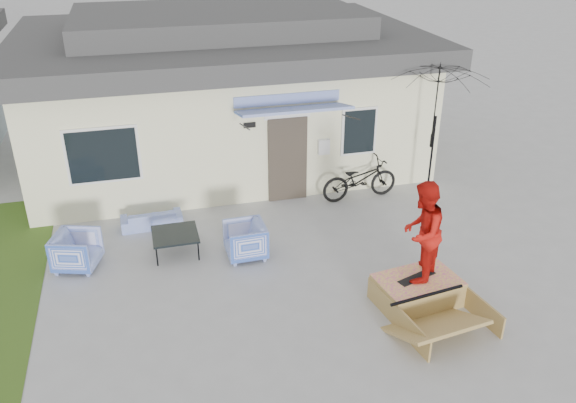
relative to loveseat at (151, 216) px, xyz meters
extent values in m
plane|color=#A0A0A0|center=(2.33, -3.90, -0.27)|extent=(90.00, 90.00, 0.00)
cube|color=#305019|center=(-2.87, -1.90, -0.26)|extent=(1.40, 8.00, 0.01)
cube|color=beige|center=(2.33, 4.10, 1.23)|extent=(10.00, 7.00, 3.00)
cube|color=#373737|center=(2.33, 4.10, 2.98)|extent=(10.80, 7.80, 0.50)
cube|color=#373737|center=(2.33, 4.10, 3.53)|extent=(7.50, 4.50, 0.60)
cube|color=#3B3228|center=(3.33, 0.56, 0.78)|extent=(0.95, 0.08, 2.10)
cube|color=white|center=(-0.87, 0.57, 1.33)|extent=(1.60, 0.06, 1.30)
cube|color=white|center=(5.13, 0.57, 1.33)|extent=(0.90, 0.06, 1.20)
cube|color=blue|center=(3.33, 0.05, 2.18)|extent=(2.50, 1.09, 0.29)
imported|color=blue|center=(0.00, 0.00, 0.00)|extent=(1.37, 0.45, 0.53)
imported|color=blue|center=(-1.51, -1.35, 0.15)|extent=(0.97, 1.01, 0.84)
imported|color=blue|center=(1.80, -1.80, 0.14)|extent=(0.76, 0.81, 0.82)
cube|color=black|center=(0.43, -1.30, -0.04)|extent=(0.93, 0.93, 0.46)
imported|color=black|center=(5.05, 0.15, 0.36)|extent=(2.00, 0.83, 1.25)
cylinder|color=black|center=(6.72, -0.22, 0.78)|extent=(0.05, 0.05, 2.10)
imported|color=black|center=(6.72, -0.22, 1.48)|extent=(2.56, 2.42, 0.90)
cube|color=black|center=(4.50, -4.12, 0.24)|extent=(0.81, 0.44, 0.05)
imported|color=red|center=(4.50, -4.12, 1.20)|extent=(1.14, 1.15, 1.87)
camera|label=1|loc=(-0.05, -12.12, 6.22)|focal=36.80mm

